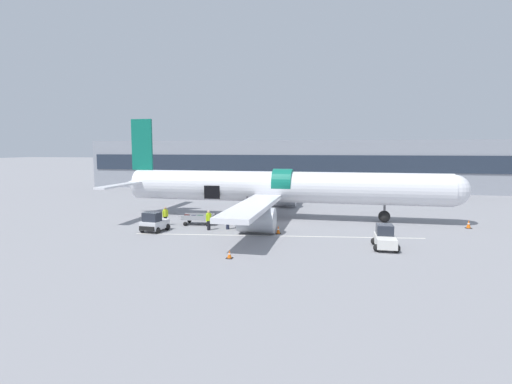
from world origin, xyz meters
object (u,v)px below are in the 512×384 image
(ground_crew_loader_b, at_px, (228,219))
(airplane, at_px, (278,188))
(baggage_tug_lead, at_px, (154,223))
(ground_crew_driver, at_px, (209,220))
(baggage_tug_mid, at_px, (385,238))
(ground_crew_supervisor, at_px, (165,216))
(ground_crew_loader_a, at_px, (237,219))
(baggage_cart_loading, at_px, (199,219))

(ground_crew_loader_b, bearing_deg, airplane, 61.50)
(baggage_tug_lead, distance_m, ground_crew_driver, 4.89)
(baggage_tug_mid, height_order, ground_crew_supervisor, ground_crew_supervisor)
(ground_crew_loader_a, bearing_deg, ground_crew_supervisor, -178.85)
(airplane, distance_m, baggage_cart_loading, 9.08)
(baggage_tug_mid, distance_m, ground_crew_driver, 15.45)
(airplane, xyz_separation_m, ground_crew_loader_a, (-2.91, -6.02, -2.31))
(baggage_tug_mid, bearing_deg, ground_crew_supervisor, 166.51)
(airplane, relative_size, ground_crew_loader_a, 21.43)
(baggage_cart_loading, bearing_deg, ground_crew_supervisor, -160.20)
(airplane, distance_m, ground_crew_supervisor, 11.99)
(ground_crew_loader_b, xyz_separation_m, ground_crew_supervisor, (-6.40, 0.51, 0.03))
(baggage_tug_lead, relative_size, ground_crew_loader_b, 1.55)
(baggage_cart_loading, relative_size, ground_crew_loader_a, 2.37)
(airplane, bearing_deg, baggage_tug_lead, -137.55)
(ground_crew_loader_b, bearing_deg, baggage_tug_lead, -159.57)
(baggage_tug_mid, xyz_separation_m, ground_crew_driver, (-15.04, 3.52, 0.22))
(ground_crew_loader_b, relative_size, ground_crew_supervisor, 0.97)
(ground_crew_loader_a, bearing_deg, ground_crew_loader_b, -137.73)
(airplane, distance_m, ground_crew_loader_b, 7.94)
(baggage_tug_lead, bearing_deg, ground_crew_loader_b, 20.43)
(baggage_cart_loading, xyz_separation_m, ground_crew_driver, (1.83, -2.32, 0.42))
(ground_crew_driver, xyz_separation_m, ground_crew_supervisor, (-4.82, 1.24, -0.01))
(baggage_cart_loading, xyz_separation_m, ground_crew_supervisor, (-3.00, -1.08, 0.41))
(airplane, height_order, ground_crew_supervisor, airplane)
(ground_crew_supervisor, bearing_deg, ground_crew_loader_a, 1.15)
(ground_crew_driver, bearing_deg, baggage_tug_lead, -161.13)
(ground_crew_driver, bearing_deg, ground_crew_loader_b, 24.82)
(airplane, distance_m, baggage_tug_lead, 13.54)
(airplane, xyz_separation_m, ground_crew_loader_b, (-3.63, -6.68, -2.30))
(baggage_tug_mid, bearing_deg, baggage_cart_loading, 160.89)
(baggage_tug_lead, height_order, ground_crew_driver, ground_crew_driver)
(airplane, distance_m, ground_crew_loader_a, 7.07)
(ground_crew_driver, bearing_deg, ground_crew_supervisor, 165.55)
(ground_crew_driver, distance_m, ground_crew_supervisor, 4.98)
(baggage_tug_lead, height_order, baggage_cart_loading, baggage_tug_lead)
(baggage_tug_lead, relative_size, baggage_cart_loading, 0.66)
(ground_crew_driver, height_order, ground_crew_supervisor, ground_crew_driver)
(ground_crew_loader_b, distance_m, ground_crew_supervisor, 6.42)
(baggage_tug_lead, xyz_separation_m, baggage_tug_mid, (19.66, -1.94, -0.01))
(baggage_cart_loading, bearing_deg, ground_crew_driver, -51.79)
(baggage_tug_mid, height_order, baggage_cart_loading, baggage_tug_mid)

